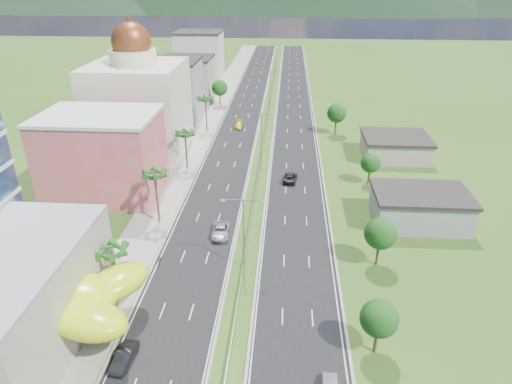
# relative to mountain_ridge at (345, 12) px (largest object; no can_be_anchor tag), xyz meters

# --- Properties ---
(ground) EXTENTS (500.00, 500.00, 0.00)m
(ground) POSITION_rel_mountain_ridge_xyz_m (-60.00, -450.00, 0.00)
(ground) COLOR #2D5119
(ground) RESTS_ON ground
(road_left) EXTENTS (11.00, 260.00, 0.04)m
(road_left) POSITION_rel_mountain_ridge_xyz_m (-67.50, -360.00, 0.02)
(road_left) COLOR black
(road_left) RESTS_ON ground
(road_right) EXTENTS (11.00, 260.00, 0.04)m
(road_right) POSITION_rel_mountain_ridge_xyz_m (-52.50, -360.00, 0.02)
(road_right) COLOR black
(road_right) RESTS_ON ground
(sidewalk_left) EXTENTS (7.00, 260.00, 0.12)m
(sidewalk_left) POSITION_rel_mountain_ridge_xyz_m (-77.00, -360.00, 0.06)
(sidewalk_left) COLOR gray
(sidewalk_left) RESTS_ON ground
(median_guardrail) EXTENTS (0.10, 216.06, 0.76)m
(median_guardrail) POSITION_rel_mountain_ridge_xyz_m (-60.00, -378.01, 0.62)
(median_guardrail) COLOR gray
(median_guardrail) RESTS_ON ground
(streetlight_median_b) EXTENTS (6.04, 0.25, 11.00)m
(streetlight_median_b) POSITION_rel_mountain_ridge_xyz_m (-60.00, -440.00, 6.75)
(streetlight_median_b) COLOR gray
(streetlight_median_b) RESTS_ON ground
(streetlight_median_c) EXTENTS (6.04, 0.25, 11.00)m
(streetlight_median_c) POSITION_rel_mountain_ridge_xyz_m (-60.00, -400.00, 6.75)
(streetlight_median_c) COLOR gray
(streetlight_median_c) RESTS_ON ground
(streetlight_median_d) EXTENTS (6.04, 0.25, 11.00)m
(streetlight_median_d) POSITION_rel_mountain_ridge_xyz_m (-60.00, -355.00, 6.75)
(streetlight_median_d) COLOR gray
(streetlight_median_d) RESTS_ON ground
(streetlight_median_e) EXTENTS (6.04, 0.25, 11.00)m
(streetlight_median_e) POSITION_rel_mountain_ridge_xyz_m (-60.00, -310.00, 6.75)
(streetlight_median_e) COLOR gray
(streetlight_median_e) RESTS_ON ground
(lime_canopy) EXTENTS (18.00, 15.00, 7.40)m
(lime_canopy) POSITION_rel_mountain_ridge_xyz_m (-80.00, -454.00, 4.99)
(lime_canopy) COLOR #C3DC15
(lime_canopy) RESTS_ON ground
(pink_shophouse) EXTENTS (20.00, 15.00, 15.00)m
(pink_shophouse) POSITION_rel_mountain_ridge_xyz_m (-88.00, -418.00, 7.50)
(pink_shophouse) COLOR #BF554E
(pink_shophouse) RESTS_ON ground
(domed_building) EXTENTS (20.00, 20.00, 28.70)m
(domed_building) POSITION_rel_mountain_ridge_xyz_m (-88.00, -395.00, 11.35)
(domed_building) COLOR beige
(domed_building) RESTS_ON ground
(midrise_grey) EXTENTS (16.00, 15.00, 16.00)m
(midrise_grey) POSITION_rel_mountain_ridge_xyz_m (-87.00, -370.00, 8.00)
(midrise_grey) COLOR gray
(midrise_grey) RESTS_ON ground
(midrise_beige) EXTENTS (16.00, 15.00, 13.00)m
(midrise_beige) POSITION_rel_mountain_ridge_xyz_m (-87.00, -348.00, 6.50)
(midrise_beige) COLOR #A8A28A
(midrise_beige) RESTS_ON ground
(midrise_white) EXTENTS (16.00, 15.00, 18.00)m
(midrise_white) POSITION_rel_mountain_ridge_xyz_m (-87.00, -325.00, 9.00)
(midrise_white) COLOR silver
(midrise_white) RESTS_ON ground
(shed_near) EXTENTS (15.00, 10.00, 5.00)m
(shed_near) POSITION_rel_mountain_ridge_xyz_m (-32.00, -425.00, 2.50)
(shed_near) COLOR gray
(shed_near) RESTS_ON ground
(shed_far) EXTENTS (14.00, 12.00, 4.40)m
(shed_far) POSITION_rel_mountain_ridge_xyz_m (-30.00, -395.00, 2.20)
(shed_far) COLOR #A8A28A
(shed_far) RESTS_ON ground
(palm_tree_b) EXTENTS (3.60, 3.60, 8.10)m
(palm_tree_b) POSITION_rel_mountain_ridge_xyz_m (-75.50, -448.00, 7.06)
(palm_tree_b) COLOR #47301C
(palm_tree_b) RESTS_ON ground
(palm_tree_c) EXTENTS (3.60, 3.60, 9.60)m
(palm_tree_c) POSITION_rel_mountain_ridge_xyz_m (-75.50, -428.00, 8.50)
(palm_tree_c) COLOR #47301C
(palm_tree_c) RESTS_ON ground
(palm_tree_d) EXTENTS (3.60, 3.60, 8.60)m
(palm_tree_d) POSITION_rel_mountain_ridge_xyz_m (-75.50, -405.00, 7.54)
(palm_tree_d) COLOR #47301C
(palm_tree_d) RESTS_ON ground
(palm_tree_e) EXTENTS (3.60, 3.60, 9.40)m
(palm_tree_e) POSITION_rel_mountain_ridge_xyz_m (-75.50, -380.00, 8.31)
(palm_tree_e) COLOR #47301C
(palm_tree_e) RESTS_ON ground
(leafy_tree_lfar) EXTENTS (4.90, 4.90, 8.05)m
(leafy_tree_lfar) POSITION_rel_mountain_ridge_xyz_m (-75.50, -355.00, 5.58)
(leafy_tree_lfar) COLOR #47301C
(leafy_tree_lfar) RESTS_ON ground
(leafy_tree_ra) EXTENTS (4.20, 4.20, 6.90)m
(leafy_tree_ra) POSITION_rel_mountain_ridge_xyz_m (-44.00, -455.00, 4.78)
(leafy_tree_ra) COLOR #47301C
(leafy_tree_ra) RESTS_ON ground
(leafy_tree_rb) EXTENTS (4.55, 4.55, 7.47)m
(leafy_tree_rb) POSITION_rel_mountain_ridge_xyz_m (-41.00, -438.00, 5.18)
(leafy_tree_rb) COLOR #47301C
(leafy_tree_rb) RESTS_ON ground
(leafy_tree_rc) EXTENTS (3.85, 3.85, 6.33)m
(leafy_tree_rc) POSITION_rel_mountain_ridge_xyz_m (-38.00, -410.00, 4.37)
(leafy_tree_rc) COLOR #47301C
(leafy_tree_rc) RESTS_ON ground
(leafy_tree_rd) EXTENTS (4.90, 4.90, 8.05)m
(leafy_tree_rd) POSITION_rel_mountain_ridge_xyz_m (-42.00, -380.00, 5.58)
(leafy_tree_rd) COLOR #47301C
(leafy_tree_rd) RESTS_ON ground
(mountain_ridge) EXTENTS (860.00, 140.00, 90.00)m
(mountain_ridge) POSITION_rel_mountain_ridge_xyz_m (0.00, 0.00, 0.00)
(mountain_ridge) COLOR black
(mountain_ridge) RESTS_ON ground
(car_dark_left) EXTENTS (2.08, 4.85, 1.55)m
(car_dark_left) POSITION_rel_mountain_ridge_xyz_m (-71.26, -458.47, 0.82)
(car_dark_left) COLOR black
(car_dark_left) RESTS_ON road_left
(car_silver_mid_left) EXTENTS (3.00, 5.86, 1.58)m
(car_silver_mid_left) POSITION_rel_mountain_ridge_xyz_m (-64.56, -431.62, 0.83)
(car_silver_mid_left) COLOR #9A9BA1
(car_silver_mid_left) RESTS_ON road_left
(car_yellow_far_left) EXTENTS (2.18, 5.33, 1.55)m
(car_yellow_far_left) POSITION_rel_mountain_ridge_xyz_m (-67.41, -376.36, 0.81)
(car_yellow_far_left) COLOR gold
(car_yellow_far_left) RESTS_ON road_left
(car_dark_far_right) EXTENTS (3.12, 5.62, 1.49)m
(car_dark_far_right) POSITION_rel_mountain_ridge_xyz_m (-53.52, -409.93, 0.78)
(car_dark_far_right) COLOR black
(car_dark_far_right) RESTS_ON road_right
(motorcycle) EXTENTS (0.91, 2.10, 1.30)m
(motorcycle) POSITION_rel_mountain_ridge_xyz_m (-72.30, -439.88, 0.69)
(motorcycle) COLOR black
(motorcycle) RESTS_ON road_left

